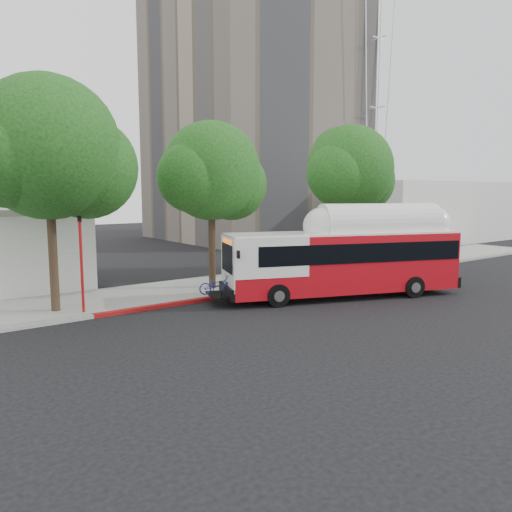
{
  "coord_description": "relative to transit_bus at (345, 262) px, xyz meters",
  "views": [
    {
      "loc": [
        -14.53,
        -15.81,
        5.11
      ],
      "look_at": [
        -0.41,
        3.0,
        2.03
      ],
      "focal_mm": 35.0,
      "sensor_mm": 36.0,
      "label": 1
    }
  ],
  "objects": [
    {
      "name": "ground",
      "position": [
        -3.16,
        -0.64,
        -1.69
      ],
      "size": [
        120.0,
        120.0,
        0.0
      ],
      "primitive_type": "plane",
      "color": "black",
      "rests_on": "ground"
    },
    {
      "name": "sidewalk",
      "position": [
        -3.16,
        5.86,
        -1.62
      ],
      "size": [
        60.0,
        5.0,
        0.15
      ],
      "primitive_type": "cube",
      "color": "gray",
      "rests_on": "ground"
    },
    {
      "name": "curb_strip",
      "position": [
        -3.16,
        3.26,
        -1.62
      ],
      "size": [
        60.0,
        0.3,
        0.15
      ],
      "primitive_type": "cube",
      "color": "gray",
      "rests_on": "ground"
    },
    {
      "name": "red_curb_segment",
      "position": [
        -6.16,
        3.26,
        -1.61
      ],
      "size": [
        10.0,
        0.32,
        0.16
      ],
      "primitive_type": "cube",
      "color": "maroon",
      "rests_on": "ground"
    },
    {
      "name": "street_tree_left",
      "position": [
        -11.69,
        4.92,
        4.91
      ],
      "size": [
        6.67,
        5.8,
        9.74
      ],
      "color": "#2D2116",
      "rests_on": "ground"
    },
    {
      "name": "street_tree_mid",
      "position": [
        -3.75,
        5.42,
        4.21
      ],
      "size": [
        5.75,
        5.0,
        8.62
      ],
      "color": "#2D2116",
      "rests_on": "ground"
    },
    {
      "name": "street_tree_right",
      "position": [
        6.28,
        5.22,
        4.56
      ],
      "size": [
        6.21,
        5.4,
        9.18
      ],
      "color": "#2D2116",
      "rests_on": "ground"
    },
    {
      "name": "apartment_tower",
      "position": [
        14.84,
        27.36,
        15.93
      ],
      "size": [
        18.0,
        18.0,
        37.0
      ],
      "color": "gray",
      "rests_on": "ground"
    },
    {
      "name": "horizon_block",
      "position": [
        26.84,
        15.36,
        1.31
      ],
      "size": [
        20.0,
        12.0,
        6.0
      ],
      "primitive_type": "cube",
      "color": "silver",
      "rests_on": "ground"
    },
    {
      "name": "comms_tower",
      "position": [
        22.84,
        17.36,
        18.31
      ],
      "size": [
        2.8,
        2.8,
        40.0
      ],
      "primitive_type": null,
      "color": "silver",
      "rests_on": "ground"
    },
    {
      "name": "transit_bus",
      "position": [
        0.0,
        0.0,
        0.0
      ],
      "size": [
        12.21,
        6.25,
        3.62
      ],
      "rotation": [
        0.0,
        0.0,
        -0.35
      ],
      "color": "#B60C16",
      "rests_on": "ground"
    },
    {
      "name": "signal_pole",
      "position": [
        -11.33,
        3.86,
        0.42
      ],
      "size": [
        0.12,
        0.39,
        4.12
      ],
      "color": "#B11215",
      "rests_on": "ground"
    }
  ]
}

